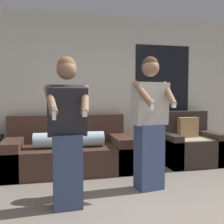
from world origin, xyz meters
The scene contains 5 objects.
wall_back centered at (0.02, 2.72, 1.35)m, with size 5.94×0.07×2.70m.
couch centered at (-0.74, 2.21, 0.31)m, with size 1.99×0.97×0.90m.
armchair centered at (1.41, 2.19, 0.33)m, with size 0.98×0.82×0.94m.
person_left centered at (-0.83, 0.74, 0.83)m, with size 0.48×0.50×1.64m.
person_right centered at (0.25, 1.10, 0.88)m, with size 0.51×0.52×1.73m.
Camera 1 is at (-0.98, -2.10, 1.22)m, focal length 42.00 mm.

